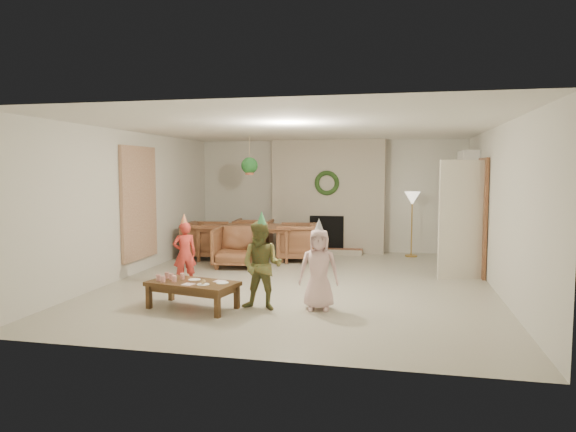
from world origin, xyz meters
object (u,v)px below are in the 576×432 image
(coffee_table_top, at_px, (193,284))
(child_plaid, at_px, (262,266))
(dining_chair_far, at_px, (254,236))
(dining_chair_near, at_px, (237,247))
(dining_chair_left, at_px, (205,240))
(child_pink, at_px, (319,269))
(child_red, at_px, (185,254))
(dining_chair_right, at_px, (299,242))
(dining_table, at_px, (246,243))

(coffee_table_top, relative_size, child_plaid, 1.01)
(dining_chair_far, distance_m, child_plaid, 4.72)
(dining_chair_near, height_order, dining_chair_left, same)
(dining_chair_far, distance_m, child_pink, 4.84)
(coffee_table_top, distance_m, child_red, 1.46)
(child_red, distance_m, child_plaid, 1.94)
(dining_chair_far, bearing_deg, dining_chair_left, 45.00)
(dining_chair_near, distance_m, dining_chair_right, 1.39)
(dining_chair_left, relative_size, child_plaid, 0.72)
(dining_table, height_order, dining_chair_far, dining_chair_far)
(dining_table, xyz_separation_m, child_pink, (2.03, -3.49, 0.19))
(child_red, bearing_deg, child_plaid, 111.73)
(child_plaid, bearing_deg, dining_chair_right, 98.14)
(dining_table, height_order, dining_chair_near, dining_chair_near)
(dining_chair_left, xyz_separation_m, child_red, (0.59, -2.44, 0.12))
(dining_table, distance_m, dining_chair_right, 1.08)
(dining_chair_near, xyz_separation_m, dining_chair_left, (-0.94, 0.79, 0.00))
(dining_chair_right, distance_m, child_red, 2.94)
(dining_chair_right, bearing_deg, child_plaid, -1.59)
(dining_chair_left, xyz_separation_m, child_pink, (2.90, -3.41, 0.15))
(dining_chair_far, bearing_deg, child_plaid, 101.96)
(dining_chair_far, distance_m, child_red, 3.38)
(dining_chair_near, relative_size, dining_chair_left, 1.00)
(dining_chair_left, relative_size, coffee_table_top, 0.72)
(dining_table, xyz_separation_m, child_red, (-0.27, -2.51, 0.16))
(dining_chair_right, height_order, coffee_table_top, dining_chair_right)
(dining_chair_right, relative_size, child_pink, 0.79)
(dining_chair_near, distance_m, dining_chair_far, 1.73)
(dining_chair_left, relative_size, child_pink, 0.79)
(child_pink, bearing_deg, dining_chair_far, 110.01)
(dining_chair_near, xyz_separation_m, dining_chair_right, (1.00, 0.96, 0.00))
(dining_chair_right, xyz_separation_m, child_plaid, (0.23, -3.75, 0.20))
(dining_table, height_order, child_pink, child_pink)
(dining_table, xyz_separation_m, dining_chair_near, (0.08, -0.86, 0.04))
(dining_table, xyz_separation_m, dining_chair_right, (1.08, 0.10, 0.04))
(child_plaid, relative_size, child_pink, 1.09)
(dining_table, relative_size, dining_chair_far, 2.34)
(dining_chair_right, bearing_deg, dining_table, -90.00)
(dining_chair_right, bearing_deg, dining_chair_left, -90.00)
(dining_chair_right, height_order, child_red, child_red)
(dining_chair_near, distance_m, child_plaid, 3.05)
(dining_table, distance_m, dining_chair_far, 0.87)
(coffee_table_top, distance_m, child_plaid, 0.95)
(dining_chair_left, distance_m, coffee_table_top, 3.93)
(dining_table, xyz_separation_m, dining_chair_left, (-0.86, -0.08, 0.04))
(dining_table, distance_m, dining_chair_left, 0.87)
(dining_chair_near, xyz_separation_m, child_plaid, (1.23, -2.79, 0.20))
(child_plaid, bearing_deg, dining_table, 114.35)
(dining_chair_right, relative_size, coffee_table_top, 0.72)
(dining_table, bearing_deg, dining_chair_near, -90.00)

